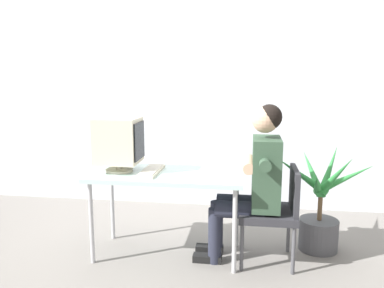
{
  "coord_description": "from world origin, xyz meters",
  "views": [
    {
      "loc": [
        0.66,
        -3.11,
        1.53
      ],
      "look_at": [
        0.21,
        0.0,
        0.98
      ],
      "focal_mm": 36.45,
      "sensor_mm": 36.0,
      "label": 1
    }
  ],
  "objects": [
    {
      "name": "person_seated",
      "position": [
        0.72,
        -0.0,
        0.72
      ],
      "size": [
        0.69,
        0.59,
        1.31
      ],
      "color": "#334C38",
      "rests_on": "ground_plane"
    },
    {
      "name": "desk",
      "position": [
        0.0,
        0.0,
        0.67
      ],
      "size": [
        1.28,
        0.62,
        0.73
      ],
      "color": "#B7B7BC",
      "rests_on": "ground_plane"
    },
    {
      "name": "crt_monitor",
      "position": [
        -0.41,
        -0.01,
        0.99
      ],
      "size": [
        0.36,
        0.33,
        0.46
      ],
      "color": "beige",
      "rests_on": "desk"
    },
    {
      "name": "office_chair",
      "position": [
        0.9,
        -0.0,
        0.46
      ],
      "size": [
        0.46,
        0.46,
        0.8
      ],
      "color": "#4C4C51",
      "rests_on": "ground_plane"
    },
    {
      "name": "keyboard",
      "position": [
        -0.13,
        -0.02,
        0.74
      ],
      "size": [
        0.15,
        0.44,
        0.03
      ],
      "color": "beige",
      "rests_on": "desk"
    },
    {
      "name": "wall_back",
      "position": [
        0.3,
        1.4,
        1.5
      ],
      "size": [
        8.0,
        0.1,
        3.0
      ],
      "primitive_type": "cube",
      "color": "silver",
      "rests_on": "ground_plane"
    },
    {
      "name": "potted_plant",
      "position": [
        1.31,
        0.28,
        0.35
      ],
      "size": [
        0.85,
        0.83,
        0.93
      ],
      "color": "#4C4C51",
      "rests_on": "ground_plane"
    },
    {
      "name": "ground_plane",
      "position": [
        0.0,
        0.0,
        0.0
      ],
      "size": [
        12.0,
        12.0,
        0.0
      ],
      "primitive_type": "plane",
      "color": "gray"
    }
  ]
}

